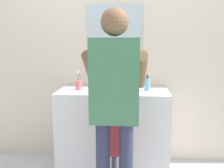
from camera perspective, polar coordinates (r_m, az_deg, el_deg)
back_wall at (r=2.95m, az=0.73°, el=8.58°), size 4.40×0.10×2.70m
vanity_cabinet at (r=2.80m, az=0.25°, el=-10.39°), size 1.17×0.54×0.89m
sink_basin at (r=2.65m, az=0.22°, el=-0.29°), size 0.35×0.35×0.11m
faucet at (r=2.86m, az=0.54°, el=0.93°), size 0.18×0.14×0.18m
toothbrush_cup at (r=2.73m, az=-7.55°, el=-0.15°), size 0.07×0.07×0.21m
soap_bottle at (r=2.68m, az=7.96°, el=-0.06°), size 0.06×0.06×0.17m
child_toddler at (r=2.42m, az=-0.49°, el=-13.15°), size 0.24×0.24×0.78m
adult_parent at (r=2.01m, az=0.62°, el=-2.12°), size 0.51×0.54×1.66m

